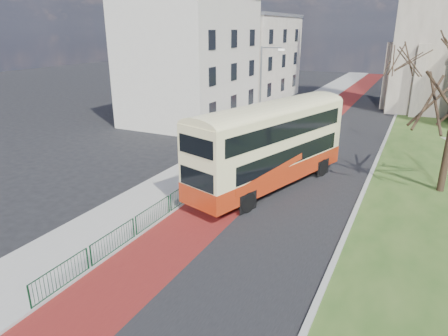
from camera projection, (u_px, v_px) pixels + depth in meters
The scene contains 11 objects.
ground at pixel (210, 232), 19.83m from camera, with size 160.00×160.00×0.00m, color black.
road_carriageway at pixel (329, 140), 36.11m from camera, with size 9.00×120.00×0.01m, color black.
bus_lane at pixel (300, 137), 37.24m from camera, with size 3.40×120.00×0.01m, color #591414.
pavement_west at pixel (262, 132), 38.81m from camera, with size 4.00×120.00×0.12m, color gray.
kerb_west at pixel (281, 134), 37.97m from camera, with size 0.25×120.00×0.13m, color #999993.
kerb_east at pixel (385, 140), 35.86m from camera, with size 0.25×80.00×0.13m, color #999993.
pedestrian_railing at pixel (198, 185), 24.26m from camera, with size 0.07×24.00×1.12m.
street_block_near at pixel (191, 59), 42.12m from camera, with size 10.30×14.30×13.00m.
street_block_far at pixel (249, 57), 55.91m from camera, with size 10.30×16.30×11.50m.
streetlamp at pixel (262, 88), 35.34m from camera, with size 2.13×0.18×8.00m.
bus at pixel (270, 142), 24.48m from camera, with size 6.38×12.69×5.18m.
Camera 1 is at (8.44, -15.51, 9.60)m, focal length 32.00 mm.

